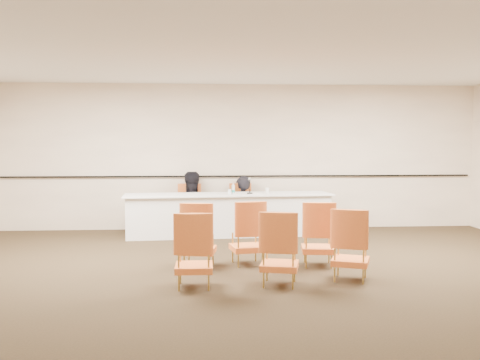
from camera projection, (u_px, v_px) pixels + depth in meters
name	position (u px, v px, depth m)	size (l,w,h in m)	color
floor	(259.00, 275.00, 7.24)	(10.00, 10.00, 0.00)	black
ceiling	(260.00, 51.00, 7.03)	(10.00, 10.00, 0.00)	silver
wall_back	(239.00, 157.00, 11.12)	(10.00, 0.04, 3.00)	#FBE5C5
wall_rail	(240.00, 176.00, 11.11)	(9.80, 0.04, 0.03)	black
panel_table	(229.00, 214.00, 10.38)	(4.01, 0.92, 0.80)	silver
panelist_main	(242.00, 215.00, 11.01)	(0.58, 0.38, 1.60)	black
panelist_main_chair	(242.00, 207.00, 11.00)	(0.50, 0.50, 0.95)	#C74D23
panelist_second	(190.00, 213.00, 10.86)	(0.82, 0.64, 1.69)	black
panelist_second_chair	(190.00, 208.00, 10.85)	(0.50, 0.50, 0.95)	#C74D23
papers	(255.00, 194.00, 10.36)	(0.30, 0.22, 0.00)	white
microphone	(250.00, 186.00, 10.35)	(0.11, 0.22, 0.31)	black
water_bottle	(233.00, 189.00, 10.30)	(0.06, 0.06, 0.21)	teal
drinking_glass	(229.00, 192.00, 10.25)	(0.06, 0.06, 0.10)	white
coffee_cup	(267.00, 191.00, 10.38)	(0.07, 0.07, 0.11)	white
aud_chair_front_left	(199.00, 235.00, 7.68)	(0.50, 0.50, 0.95)	#C74D23
aud_chair_front_mid	(247.00, 232.00, 7.86)	(0.50, 0.50, 0.95)	#C74D23
aud_chair_front_right	(318.00, 233.00, 7.77)	(0.50, 0.50, 0.95)	#C74D23
aud_chair_back_left	(194.00, 249.00, 6.61)	(0.50, 0.50, 0.95)	#C74D23
aud_chair_back_mid	(280.00, 248.00, 6.71)	(0.50, 0.50, 0.95)	#C74D23
aud_chair_back_right	(351.00, 244.00, 6.97)	(0.50, 0.50, 0.95)	#C74D23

